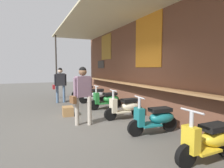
# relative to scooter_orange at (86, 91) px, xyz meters

# --- Properties ---
(ground_plane) EXTENTS (34.48, 34.48, 0.00)m
(ground_plane) POSITION_rel_scooter_orange_xyz_m (4.69, -1.08, -0.39)
(ground_plane) COLOR #56544F
(market_stall_facade) EXTENTS (12.32, 2.66, 3.70)m
(market_stall_facade) POSITION_rel_scooter_orange_xyz_m (4.69, 0.76, 1.66)
(market_stall_facade) COLOR brown
(market_stall_facade) RESTS_ON ground_plane
(scooter_orange) EXTENTS (0.46, 1.40, 0.97)m
(scooter_orange) POSITION_rel_scooter_orange_xyz_m (0.00, 0.00, 0.00)
(scooter_orange) COLOR orange
(scooter_orange) RESTS_ON ground_plane
(scooter_silver) EXTENTS (0.48, 1.40, 0.97)m
(scooter_silver) POSITION_rel_scooter_orange_xyz_m (1.63, -0.00, 0.00)
(scooter_silver) COLOR #B2B5BA
(scooter_silver) RESTS_ON ground_plane
(scooter_green) EXTENTS (0.46, 1.40, 0.97)m
(scooter_green) POSITION_rel_scooter_orange_xyz_m (3.12, 0.00, 0.00)
(scooter_green) COLOR #237533
(scooter_green) RESTS_ON ground_plane
(scooter_cream) EXTENTS (0.46, 1.40, 0.97)m
(scooter_cream) POSITION_rel_scooter_orange_xyz_m (4.72, 0.00, 0.00)
(scooter_cream) COLOR beige
(scooter_cream) RESTS_ON ground_plane
(scooter_teal) EXTENTS (0.49, 1.40, 0.97)m
(scooter_teal) POSITION_rel_scooter_orange_xyz_m (6.25, -0.00, 0.00)
(scooter_teal) COLOR #197075
(scooter_teal) RESTS_ON ground_plane
(scooter_yellow) EXTENTS (0.46, 1.40, 0.97)m
(scooter_yellow) POSITION_rel_scooter_orange_xyz_m (7.78, 0.00, 0.00)
(scooter_yellow) COLOR gold
(scooter_yellow) RESTS_ON ground_plane
(shopper_with_handbag) EXTENTS (0.35, 0.67, 1.69)m
(shopper_with_handbag) POSITION_rel_scooter_orange_xyz_m (4.82, -1.50, 0.65)
(shopper_with_handbag) COLOR #ADA393
(shopper_with_handbag) RESTS_ON ground_plane
(shopper_browsing) EXTENTS (0.26, 0.65, 1.67)m
(shopper_browsing) POSITION_rel_scooter_orange_xyz_m (0.95, -1.53, 0.63)
(shopper_browsing) COLOR slate
(shopper_browsing) RESTS_ON ground_plane
(merchandise_crate) EXTENTS (0.48, 0.40, 0.31)m
(merchandise_crate) POSITION_rel_scooter_orange_xyz_m (3.54, -1.69, -0.23)
(merchandise_crate) COLOR olive
(merchandise_crate) RESTS_ON ground_plane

